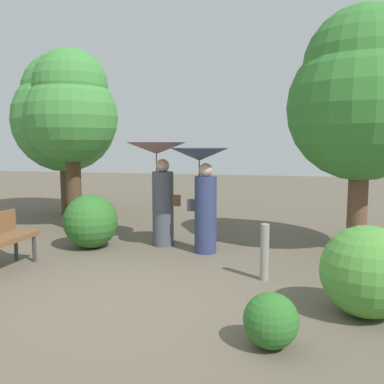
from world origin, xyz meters
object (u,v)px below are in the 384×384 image
person_right (202,182)px  tree_mid_left (64,112)px  tree_near_right (363,94)px  path_marker_post (265,252)px  tree_near_left (71,108)px  person_left (160,175)px

person_right → tree_mid_left: tree_mid_left is taller
tree_near_right → path_marker_post: (-1.47, -1.92, -2.31)m
person_right → tree_near_right: size_ratio=0.43×
person_right → tree_near_left: size_ratio=0.46×
person_left → tree_mid_left: 4.60m
tree_mid_left → path_marker_post: size_ratio=5.35×
tree_mid_left → path_marker_post: bearing=-38.2°
tree_near_right → tree_mid_left: size_ratio=0.99×
path_marker_post → person_right: bearing=132.2°
person_right → tree_near_right: tree_near_right is taller
person_right → tree_mid_left: size_ratio=0.43×
tree_mid_left → person_left: bearing=-38.2°
tree_near_right → path_marker_post: tree_near_right is taller
tree_near_left → tree_mid_left: tree_mid_left is taller
person_left → tree_mid_left: (-3.45, 2.71, 1.39)m
tree_near_right → tree_mid_left: (-6.93, 2.38, -0.01)m
tree_near_left → tree_mid_left: 2.06m
person_left → person_right: bearing=-109.6°
tree_near_left → tree_mid_left: (-1.15, 1.71, 0.05)m
person_right → person_left: bearing=70.4°
path_marker_post → tree_near_left: bearing=149.0°
person_left → person_right: size_ratio=1.05×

